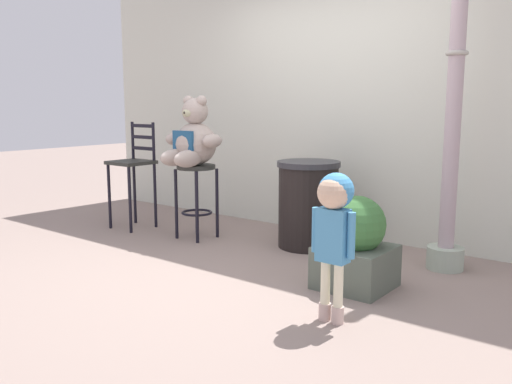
% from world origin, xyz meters
% --- Properties ---
extents(ground_plane, '(24.00, 24.00, 0.00)m').
position_xyz_m(ground_plane, '(0.00, 0.00, 0.00)').
color(ground_plane, gray).
extents(building_wall, '(6.53, 0.30, 3.62)m').
position_xyz_m(building_wall, '(0.00, 1.77, 1.81)').
color(building_wall, silver).
rests_on(building_wall, ground_plane).
extents(bar_stool_with_teddy, '(0.38, 0.38, 0.73)m').
position_xyz_m(bar_stool_with_teddy, '(-0.96, 0.62, 0.52)').
color(bar_stool_with_teddy, '#292A27').
rests_on(bar_stool_with_teddy, ground_plane).
extents(teddy_bear, '(0.64, 0.57, 0.66)m').
position_xyz_m(teddy_bear, '(-0.96, 0.59, 0.97)').
color(teddy_bear, '#AE9D92').
rests_on(teddy_bear, bar_stool_with_teddy).
extents(child_walking, '(0.29, 0.23, 0.91)m').
position_xyz_m(child_walking, '(1.15, -0.37, 0.66)').
color(child_walking, '#C7AAA1').
rests_on(child_walking, ground_plane).
extents(trash_bin, '(0.58, 0.58, 0.80)m').
position_xyz_m(trash_bin, '(0.08, 1.02, 0.40)').
color(trash_bin, black).
rests_on(trash_bin, ground_plane).
extents(lamppost, '(0.29, 0.29, 2.93)m').
position_xyz_m(lamppost, '(1.33, 1.12, 1.17)').
color(lamppost, '#A3B09D').
rests_on(lamppost, ground_plane).
extents(bar_chair_empty, '(0.40, 0.40, 1.12)m').
position_xyz_m(bar_chair_empty, '(-1.81, 0.55, 0.64)').
color(bar_chair_empty, '#292A27').
rests_on(bar_chair_empty, ground_plane).
extents(planter_with_shrub, '(0.49, 0.49, 0.67)m').
position_xyz_m(planter_with_shrub, '(0.97, 0.28, 0.31)').
color(planter_with_shrub, '#535B4F').
rests_on(planter_with_shrub, ground_plane).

